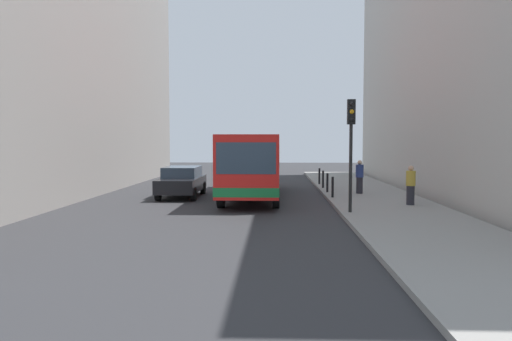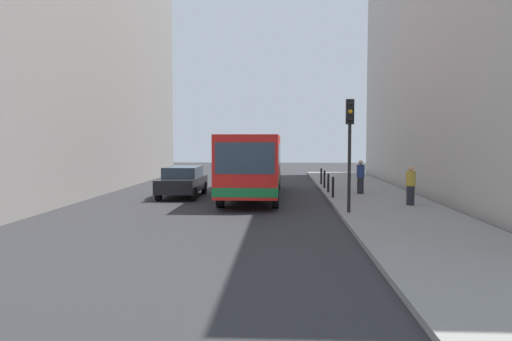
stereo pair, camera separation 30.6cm
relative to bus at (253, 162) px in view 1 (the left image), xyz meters
The scene contains 13 objects.
ground_plane 3.62m from the bus, 85.17° to the right, with size 80.00×80.00×0.00m, color #2D2D30.
sidewalk 6.70m from the bus, 29.25° to the right, with size 4.40×40.00×0.15m, color gray.
building_left 12.54m from the bus, behind, with size 7.00×32.00×14.49m, color gray.
building_right 12.98m from the bus, ahead, with size 7.00×32.00×14.27m, color #BCB7AD.
bus is the anchor object (origin of this frame).
car_beside_bus 3.62m from the bus, behind, with size 1.86×4.40×1.48m.
traffic_light 7.27m from the bus, 57.76° to the right, with size 0.28×0.33×4.10m.
bollard_near 4.11m from the bus, 20.19° to the right, with size 0.11×0.11×0.95m, color black.
bollard_mid 3.98m from the bus, 13.65° to the left, with size 0.11×0.11×0.95m, color black.
bollard_far 5.01m from the bus, 40.48° to the left, with size 0.11×0.11×0.95m, color black.
bollard_farthest 6.68m from the bus, 55.67° to the left, with size 0.11×0.11×0.95m, color black.
pedestrian_near_signal 7.68m from the bus, 30.56° to the right, with size 0.38×0.38×1.60m.
pedestrian_mid_sidewalk 5.30m from the bus, ahead, with size 0.38×0.38×1.64m.
Camera 1 is at (0.81, -20.88, 2.78)m, focal length 34.61 mm.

